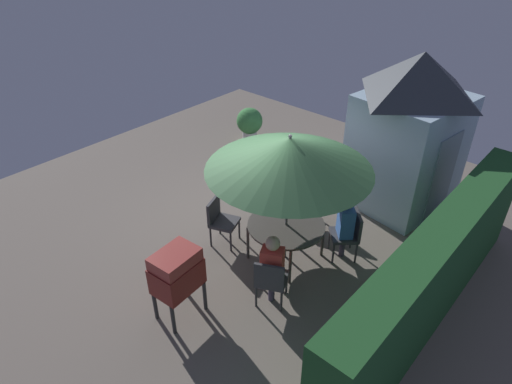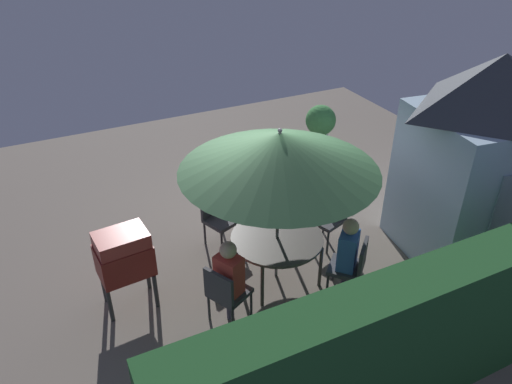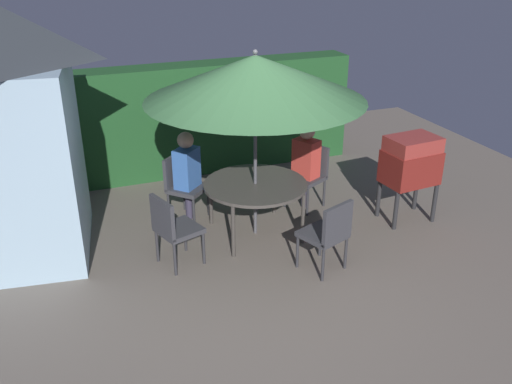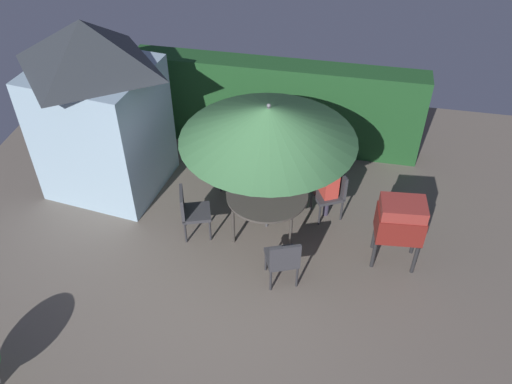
% 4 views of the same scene
% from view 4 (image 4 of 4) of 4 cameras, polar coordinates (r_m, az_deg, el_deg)
% --- Properties ---
extents(ground_plane, '(11.00, 11.00, 0.00)m').
position_cam_4_polar(ground_plane, '(8.56, -1.78, -8.24)').
color(ground_plane, '#6B6056').
extents(hedge_backdrop, '(5.55, 0.54, 1.78)m').
position_cam_4_polar(hedge_backdrop, '(10.64, 2.22, 9.12)').
color(hedge_backdrop, '#1E4C23').
rests_on(hedge_backdrop, ground).
extents(garden_shed, '(2.21, 2.04, 3.14)m').
position_cam_4_polar(garden_shed, '(9.58, -16.27, 8.53)').
color(garden_shed, '#9EBCD1').
rests_on(garden_shed, ground).
extents(patio_table, '(1.33, 1.33, 0.72)m').
position_cam_4_polar(patio_table, '(8.79, 1.18, -0.46)').
color(patio_table, '#47423D').
rests_on(patio_table, ground).
extents(patio_umbrella, '(2.68, 2.68, 2.41)m').
position_cam_4_polar(patio_umbrella, '(7.94, 1.32, 7.23)').
color(patio_umbrella, '#4C4C51').
rests_on(patio_umbrella, ground).
extents(bbq_grill, '(0.74, 0.56, 1.20)m').
position_cam_4_polar(bbq_grill, '(8.40, 14.98, -2.93)').
color(bbq_grill, maroon).
rests_on(bbq_grill, ground).
extents(chair_near_shed, '(0.62, 0.62, 0.90)m').
position_cam_4_polar(chair_near_shed, '(9.22, 8.07, 0.15)').
color(chair_near_shed, '#38383D').
rests_on(chair_near_shed, ground).
extents(chair_far_side, '(0.65, 0.65, 0.90)m').
position_cam_4_polar(chair_far_side, '(9.61, -2.48, 2.53)').
color(chair_far_side, '#38383D').
rests_on(chair_far_side, ground).
extents(chair_toward_hedge, '(0.59, 0.58, 0.90)m').
position_cam_4_polar(chair_toward_hedge, '(8.83, -6.89, -1.88)').
color(chair_toward_hedge, '#38383D').
rests_on(chair_toward_hedge, ground).
extents(chair_toward_house, '(0.60, 0.60, 0.90)m').
position_cam_4_polar(chair_toward_house, '(8.02, 2.86, -7.05)').
color(chair_toward_house, '#38383D').
rests_on(chair_toward_house, ground).
extents(person_in_red, '(0.37, 0.41, 1.26)m').
position_cam_4_polar(person_in_red, '(9.02, 7.72, 1.32)').
color(person_in_red, '#CC3D33').
rests_on(person_in_red, ground).
extents(person_in_blue, '(0.41, 0.41, 1.26)m').
position_cam_4_polar(person_in_blue, '(9.39, -2.26, 3.52)').
color(person_in_blue, '#3866B2').
rests_on(person_in_blue, ground).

